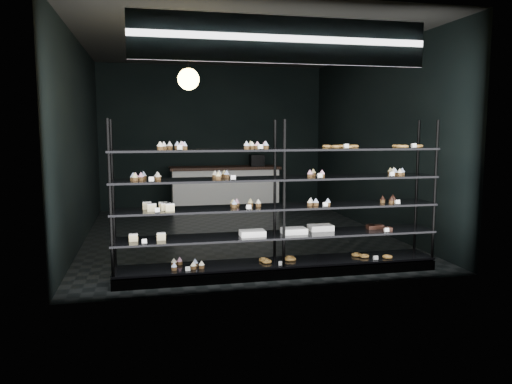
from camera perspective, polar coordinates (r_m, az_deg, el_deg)
room at (r=8.41m, az=-2.26°, el=5.87°), size 5.01×6.01×3.20m
display_shelf at (r=6.13m, az=2.40°, el=-3.76°), size 4.00×0.50×1.91m
signage at (r=5.63m, az=3.14°, el=16.96°), size 3.30×0.05×0.50m
pendant_lamp at (r=6.81m, az=-7.73°, el=12.67°), size 0.28×0.28×0.87m
service_counter at (r=10.98m, az=-3.50°, el=0.44°), size 2.39×0.65×1.23m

